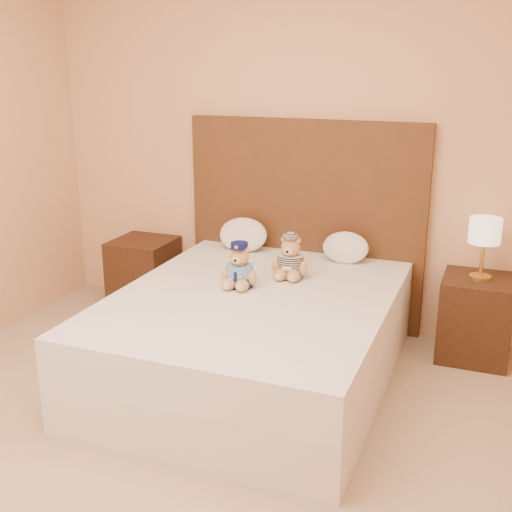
{
  "coord_description": "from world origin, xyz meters",
  "views": [
    {
      "loc": [
        1.32,
        -2.15,
        1.91
      ],
      "look_at": [
        -0.08,
        1.45,
        0.71
      ],
      "focal_mm": 45.0,
      "sensor_mm": 36.0,
      "label": 1
    }
  ],
  "objects_px": {
    "nightstand_right": "(476,318)",
    "teddy_police": "(240,265)",
    "teddy_prisoner": "(290,257)",
    "bed": "(254,336)",
    "pillow_left": "(243,233)",
    "pillow_right": "(346,246)",
    "lamp": "(485,234)",
    "nightstand_left": "(144,273)"
  },
  "relations": [
    {
      "from": "lamp",
      "to": "pillow_right",
      "type": "distance_m",
      "value": 0.91
    },
    {
      "from": "bed",
      "to": "nightstand_right",
      "type": "distance_m",
      "value": 1.48
    },
    {
      "from": "lamp",
      "to": "teddy_police",
      "type": "bearing_deg",
      "value": -153.04
    },
    {
      "from": "teddy_prisoner",
      "to": "pillow_right",
      "type": "xyz_separation_m",
      "value": [
        0.25,
        0.46,
        -0.03
      ]
    },
    {
      "from": "teddy_prisoner",
      "to": "pillow_right",
      "type": "relative_size",
      "value": 0.87
    },
    {
      "from": "lamp",
      "to": "nightstand_right",
      "type": "bearing_deg",
      "value": 0.0
    },
    {
      "from": "lamp",
      "to": "teddy_prisoner",
      "type": "height_order",
      "value": "lamp"
    },
    {
      "from": "bed",
      "to": "pillow_left",
      "type": "xyz_separation_m",
      "value": [
        -0.41,
        0.83,
        0.41
      ]
    },
    {
      "from": "nightstand_right",
      "to": "teddy_police",
      "type": "xyz_separation_m",
      "value": [
        -1.38,
        -0.7,
        0.42
      ]
    },
    {
      "from": "lamp",
      "to": "teddy_prisoner",
      "type": "bearing_deg",
      "value": -159.62
    },
    {
      "from": "nightstand_left",
      "to": "teddy_police",
      "type": "xyz_separation_m",
      "value": [
        1.12,
        -0.7,
        0.42
      ]
    },
    {
      "from": "nightstand_left",
      "to": "teddy_police",
      "type": "height_order",
      "value": "teddy_police"
    },
    {
      "from": "pillow_left",
      "to": "nightstand_left",
      "type": "bearing_deg",
      "value": -177.95
    },
    {
      "from": "nightstand_left",
      "to": "teddy_prisoner",
      "type": "bearing_deg",
      "value": -17.43
    },
    {
      "from": "nightstand_right",
      "to": "teddy_police",
      "type": "relative_size",
      "value": 1.95
    },
    {
      "from": "teddy_police",
      "to": "pillow_left",
      "type": "xyz_separation_m",
      "value": [
        -0.28,
        0.73,
        -0.01
      ]
    },
    {
      "from": "nightstand_right",
      "to": "lamp",
      "type": "distance_m",
      "value": 0.57
    },
    {
      "from": "bed",
      "to": "teddy_police",
      "type": "xyz_separation_m",
      "value": [
        -0.13,
        0.1,
        0.42
      ]
    },
    {
      "from": "nightstand_right",
      "to": "teddy_prisoner",
      "type": "bearing_deg",
      "value": -159.62
    },
    {
      "from": "nightstand_left",
      "to": "pillow_right",
      "type": "height_order",
      "value": "pillow_right"
    },
    {
      "from": "nightstand_right",
      "to": "pillow_left",
      "type": "relative_size",
      "value": 1.49
    },
    {
      "from": "nightstand_left",
      "to": "teddy_prisoner",
      "type": "height_order",
      "value": "teddy_prisoner"
    },
    {
      "from": "lamp",
      "to": "pillow_right",
      "type": "xyz_separation_m",
      "value": [
        -0.9,
        0.03,
        -0.19
      ]
    },
    {
      "from": "pillow_left",
      "to": "teddy_police",
      "type": "bearing_deg",
      "value": -69.14
    },
    {
      "from": "teddy_police",
      "to": "nightstand_right",
      "type": "bearing_deg",
      "value": 24.45
    },
    {
      "from": "nightstand_right",
      "to": "pillow_left",
      "type": "bearing_deg",
      "value": 178.97
    },
    {
      "from": "lamp",
      "to": "pillow_left",
      "type": "relative_size",
      "value": 1.09
    },
    {
      "from": "teddy_prisoner",
      "to": "bed",
      "type": "bearing_deg",
      "value": -108.08
    },
    {
      "from": "lamp",
      "to": "bed",
      "type": "bearing_deg",
      "value": -147.38
    },
    {
      "from": "teddy_police",
      "to": "pillow_left",
      "type": "bearing_deg",
      "value": 108.35
    },
    {
      "from": "lamp",
      "to": "pillow_right",
      "type": "height_order",
      "value": "lamp"
    },
    {
      "from": "lamp",
      "to": "pillow_left",
      "type": "distance_m",
      "value": 1.67
    },
    {
      "from": "bed",
      "to": "nightstand_right",
      "type": "xyz_separation_m",
      "value": [
        1.25,
        0.8,
        -0.0
      ]
    },
    {
      "from": "nightstand_left",
      "to": "pillow_left",
      "type": "distance_m",
      "value": 0.93
    },
    {
      "from": "bed",
      "to": "teddy_prisoner",
      "type": "distance_m",
      "value": 0.57
    },
    {
      "from": "pillow_left",
      "to": "bed",
      "type": "bearing_deg",
      "value": -63.61
    },
    {
      "from": "bed",
      "to": "pillow_left",
      "type": "height_order",
      "value": "pillow_left"
    },
    {
      "from": "nightstand_right",
      "to": "teddy_prisoner",
      "type": "relative_size",
      "value": 1.98
    },
    {
      "from": "bed",
      "to": "teddy_prisoner",
      "type": "relative_size",
      "value": 7.19
    },
    {
      "from": "nightstand_right",
      "to": "lamp",
      "type": "height_order",
      "value": "lamp"
    },
    {
      "from": "nightstand_right",
      "to": "teddy_police",
      "type": "distance_m",
      "value": 1.61
    },
    {
      "from": "bed",
      "to": "teddy_police",
      "type": "relative_size",
      "value": 7.11
    }
  ]
}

